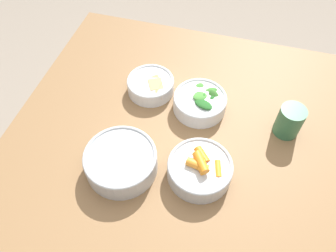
{
  "coord_description": "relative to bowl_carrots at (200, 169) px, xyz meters",
  "views": [
    {
      "loc": [
        -0.11,
        0.54,
        1.51
      ],
      "look_at": [
        0.04,
        0.01,
        0.77
      ],
      "focal_mm": 35.0,
      "sensor_mm": 36.0,
      "label": 1
    }
  ],
  "objects": [
    {
      "name": "bowl_beans_hotdog",
      "position": [
        0.2,
        0.03,
        -0.0
      ],
      "size": [
        0.19,
        0.19,
        0.06
      ],
      "color": "silver",
      "rests_on": "dining_table"
    },
    {
      "name": "dining_table",
      "position": [
        0.08,
        -0.12,
        -0.15
      ],
      "size": [
        0.99,
        0.92,
        0.74
      ],
      "color": "olive",
      "rests_on": "ground_plane"
    },
    {
      "name": "bowl_carrots",
      "position": [
        0.0,
        0.0,
        0.0
      ],
      "size": [
        0.17,
        0.17,
        0.08
      ],
      "color": "silver",
      "rests_on": "dining_table"
    },
    {
      "name": "bowl_greens",
      "position": [
        0.05,
        -0.22,
        -0.0
      ],
      "size": [
        0.16,
        0.16,
        0.07
      ],
      "color": "silver",
      "rests_on": "dining_table"
    },
    {
      "name": "cup",
      "position": [
        -0.21,
        -0.21,
        0.02
      ],
      "size": [
        0.07,
        0.07,
        0.09
      ],
      "color": "#336B47",
      "rests_on": "dining_table"
    },
    {
      "name": "ground_plane",
      "position": [
        0.08,
        -0.12,
        -0.77
      ],
      "size": [
        10.0,
        10.0,
        0.0
      ],
      "primitive_type": "plane",
      "color": "gray"
    },
    {
      "name": "bowl_cookies",
      "position": [
        0.21,
        -0.25,
        -0.01
      ],
      "size": [
        0.15,
        0.15,
        0.05
      ],
      "color": "silver",
      "rests_on": "dining_table"
    }
  ]
}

